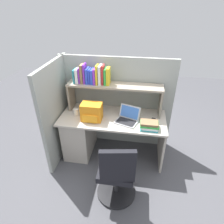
{
  "coord_description": "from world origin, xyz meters",
  "views": [
    {
      "loc": [
        0.38,
        -2.46,
        2.31
      ],
      "look_at": [
        0.0,
        -0.05,
        0.85
      ],
      "focal_mm": 31.06,
      "sensor_mm": 36.0,
      "label": 1
    }
  ],
  "objects_px": {
    "office_chair": "(117,176)",
    "backpack": "(92,112)",
    "laptop": "(127,118)",
    "computer_mouse": "(153,121)",
    "paper_cup": "(76,112)"
  },
  "relations": [
    {
      "from": "paper_cup",
      "to": "office_chair",
      "type": "relative_size",
      "value": 0.11
    },
    {
      "from": "laptop",
      "to": "computer_mouse",
      "type": "relative_size",
      "value": 3.65
    },
    {
      "from": "office_chair",
      "to": "backpack",
      "type": "bearing_deg",
      "value": -65.68
    },
    {
      "from": "office_chair",
      "to": "laptop",
      "type": "bearing_deg",
      "value": -103.59
    },
    {
      "from": "laptop",
      "to": "office_chair",
      "type": "bearing_deg",
      "value": -93.96
    },
    {
      "from": "paper_cup",
      "to": "computer_mouse",
      "type": "bearing_deg",
      "value": -0.37
    },
    {
      "from": "laptop",
      "to": "paper_cup",
      "type": "bearing_deg",
      "value": 175.75
    },
    {
      "from": "laptop",
      "to": "office_chair",
      "type": "xyz_separation_m",
      "value": [
        -0.05,
        -0.74,
        -0.39
      ]
    },
    {
      "from": "computer_mouse",
      "to": "office_chair",
      "type": "bearing_deg",
      "value": -97.1
    },
    {
      "from": "computer_mouse",
      "to": "paper_cup",
      "type": "height_order",
      "value": "paper_cup"
    },
    {
      "from": "laptop",
      "to": "backpack",
      "type": "relative_size",
      "value": 1.26
    },
    {
      "from": "laptop",
      "to": "computer_mouse",
      "type": "height_order",
      "value": "laptop"
    },
    {
      "from": "backpack",
      "to": "office_chair",
      "type": "distance_m",
      "value": 0.97
    },
    {
      "from": "office_chair",
      "to": "paper_cup",
      "type": "bearing_deg",
      "value": -56.41
    },
    {
      "from": "computer_mouse",
      "to": "office_chair",
      "type": "relative_size",
      "value": 0.11
    }
  ]
}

